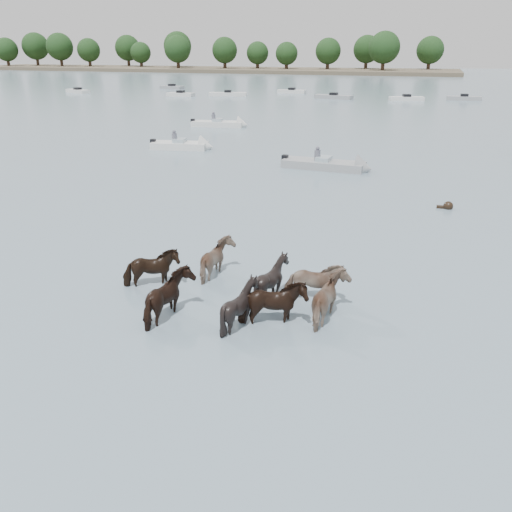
% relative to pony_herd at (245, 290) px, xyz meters
% --- Properties ---
extents(ground, '(400.00, 400.00, 0.00)m').
position_rel_pony_herd_xyz_m(ground, '(0.85, -1.88, -0.49)').
color(ground, slate).
rests_on(ground, ground).
extents(shoreline, '(160.00, 30.00, 1.00)m').
position_rel_pony_herd_xyz_m(shoreline, '(-69.15, 148.12, 0.01)').
color(shoreline, '#4C4233').
rests_on(shoreline, ground).
extents(pony_herd, '(7.41, 4.85, 1.54)m').
position_rel_pony_herd_xyz_m(pony_herd, '(0.00, 0.00, 0.00)').
color(pony_herd, black).
rests_on(pony_herd, ground).
extents(swimming_pony, '(0.72, 0.44, 0.44)m').
position_rel_pony_herd_xyz_m(swimming_pony, '(5.56, 11.88, -0.39)').
color(swimming_pony, black).
rests_on(swimming_pony, ground).
extents(motorboat_a, '(4.71, 2.36, 1.92)m').
position_rel_pony_herd_xyz_m(motorboat_a, '(-11.96, 21.82, -0.26)').
color(motorboat_a, silver).
rests_on(motorboat_a, ground).
extents(motorboat_b, '(5.61, 1.95, 1.92)m').
position_rel_pony_herd_xyz_m(motorboat_b, '(-0.69, 18.35, -0.26)').
color(motorboat_b, gray).
rests_on(motorboat_b, ground).
extents(motorboat_f, '(5.45, 2.43, 1.92)m').
position_rel_pony_herd_xyz_m(motorboat_f, '(-13.65, 33.30, -0.26)').
color(motorboat_f, silver).
rests_on(motorboat_f, ground).
extents(distant_flotilla, '(107.49, 19.92, 0.93)m').
position_rel_pony_herd_xyz_m(distant_flotilla, '(-0.42, 68.80, -0.23)').
color(distant_flotilla, silver).
rests_on(distant_flotilla, ground).
extents(treeline, '(147.67, 22.01, 11.97)m').
position_rel_pony_herd_xyz_m(treeline, '(-73.14, 149.26, 6.06)').
color(treeline, '#382619').
rests_on(treeline, ground).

